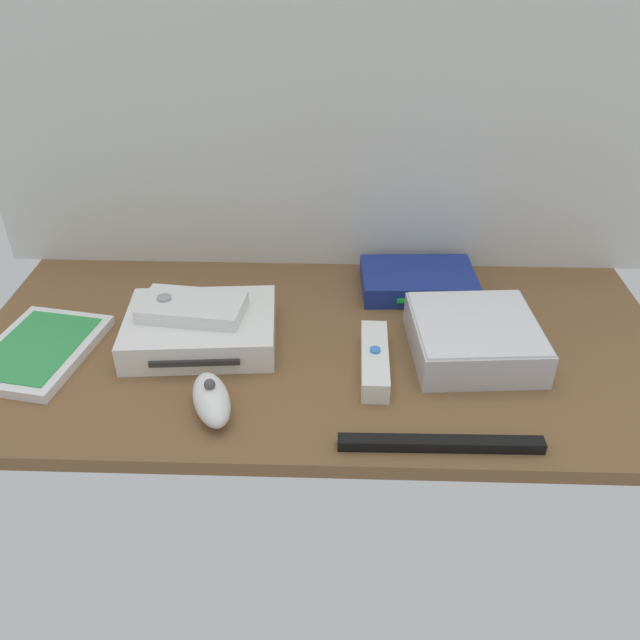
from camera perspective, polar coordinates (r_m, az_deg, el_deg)
ground_plane at (r=94.68cm, az=0.00°, el=-2.53°), size 100.00×48.00×2.00cm
back_wall at (r=103.80cm, az=0.47°, el=20.83°), size 110.00×1.20×64.00cm
game_console at (r=94.84cm, az=-10.34°, el=-0.72°), size 22.20×17.75×4.40cm
mini_computer at (r=93.16cm, az=13.29°, el=-1.49°), size 18.17×18.17×5.30cm
game_case at (r=99.51cm, az=-23.35°, el=-2.45°), size 16.66×21.05×1.56cm
network_router at (r=107.07cm, az=8.52°, el=3.40°), size 18.49×12.94×3.40cm
remote_wand at (r=88.63cm, az=4.79°, el=-3.50°), size 3.85×14.86×3.40cm
remote_nunchuk at (r=82.21cm, az=-9.45°, el=-6.84°), size 7.54×10.90×5.10cm
remote_classic_pad at (r=93.80cm, az=-11.07°, el=1.11°), size 15.22×9.59×2.40cm
sensor_bar at (r=78.57cm, az=10.48°, el=-10.55°), size 24.02×2.08×1.40cm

